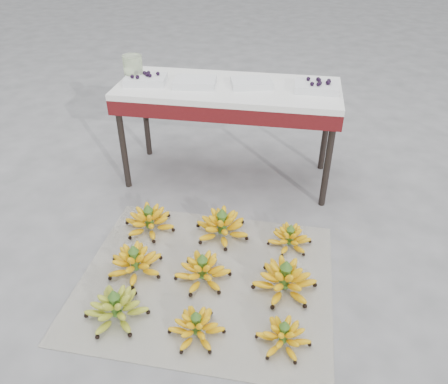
% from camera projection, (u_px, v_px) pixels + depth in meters
% --- Properties ---
extents(ground, '(60.00, 60.00, 0.00)m').
position_uv_depth(ground, '(184.00, 276.00, 2.23)').
color(ground, '#5C5C5E').
rests_on(ground, ground).
extents(newspaper_mat, '(1.27, 1.07, 0.01)m').
position_uv_depth(newspaper_mat, '(206.00, 279.00, 2.21)').
color(newspaper_mat, silver).
rests_on(newspaper_mat, ground).
extents(bunch_front_left, '(0.31, 0.31, 0.17)m').
position_uv_depth(bunch_front_left, '(116.00, 308.00, 1.97)').
color(bunch_front_left, olive).
rests_on(bunch_front_left, newspaper_mat).
extents(bunch_front_center, '(0.26, 0.26, 0.15)m').
position_uv_depth(bunch_front_center, '(196.00, 327.00, 1.89)').
color(bunch_front_center, '#F2B208').
rests_on(bunch_front_center, newspaper_mat).
extents(bunch_front_right, '(0.26, 0.26, 0.14)m').
position_uv_depth(bunch_front_right, '(283.00, 336.00, 1.86)').
color(bunch_front_right, '#F2B208').
rests_on(bunch_front_right, newspaper_mat).
extents(bunch_mid_left, '(0.37, 0.37, 0.17)m').
position_uv_depth(bunch_mid_left, '(135.00, 262.00, 2.22)').
color(bunch_mid_left, '#F2B208').
rests_on(bunch_mid_left, newspaper_mat).
extents(bunch_mid_center, '(0.29, 0.29, 0.17)m').
position_uv_depth(bunch_mid_center, '(203.00, 271.00, 2.17)').
color(bunch_mid_center, '#F2B208').
rests_on(bunch_mid_center, newspaper_mat).
extents(bunch_mid_right, '(0.38, 0.38, 0.19)m').
position_uv_depth(bunch_mid_right, '(285.00, 280.00, 2.11)').
color(bunch_mid_right, '#F2B208').
rests_on(bunch_mid_right, newspaper_mat).
extents(bunch_back_left, '(0.34, 0.34, 0.18)m').
position_uv_depth(bunch_back_left, '(149.00, 221.00, 2.50)').
color(bunch_back_left, '#F2B208').
rests_on(bunch_back_left, newspaper_mat).
extents(bunch_back_center, '(0.40, 0.40, 0.19)m').
position_uv_depth(bunch_back_center, '(222.00, 226.00, 2.46)').
color(bunch_back_center, '#F2B208').
rests_on(bunch_back_center, newspaper_mat).
extents(bunch_back_right, '(0.29, 0.29, 0.15)m').
position_uv_depth(bunch_back_right, '(290.00, 238.00, 2.39)').
color(bunch_back_right, '#F2B208').
rests_on(bunch_back_right, newspaper_mat).
extents(vendor_table, '(1.36, 0.55, 0.65)m').
position_uv_depth(vendor_table, '(228.00, 97.00, 2.71)').
color(vendor_table, black).
rests_on(vendor_table, ground).
extents(tray_far_left, '(0.27, 0.21, 0.06)m').
position_uv_depth(tray_far_left, '(145.00, 79.00, 2.69)').
color(tray_far_left, silver).
rests_on(tray_far_left, vendor_table).
extents(tray_left, '(0.27, 0.20, 0.04)m').
position_uv_depth(tray_left, '(195.00, 82.00, 2.65)').
color(tray_left, silver).
rests_on(tray_left, vendor_table).
extents(tray_right, '(0.28, 0.23, 0.04)m').
position_uv_depth(tray_right, '(251.00, 83.00, 2.65)').
color(tray_right, silver).
rests_on(tray_right, vendor_table).
extents(tray_far_right, '(0.26, 0.19, 0.07)m').
position_uv_depth(tray_far_right, '(317.00, 86.00, 2.59)').
color(tray_far_right, silver).
rests_on(tray_far_right, vendor_table).
extents(glass_jar, '(0.16, 0.16, 0.15)m').
position_uv_depth(glass_jar, '(133.00, 68.00, 2.71)').
color(glass_jar, '#E1F6C4').
rests_on(glass_jar, vendor_table).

